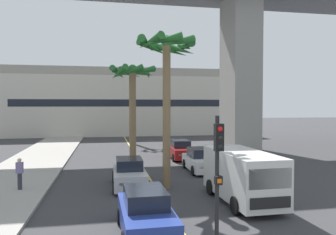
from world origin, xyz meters
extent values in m
cube|color=#DBCC4C|center=(0.00, 24.00, 0.00)|extent=(0.14, 56.00, 0.01)
cube|color=gray|center=(10.78, 31.88, 7.64)|extent=(2.80, 4.40, 15.28)
cube|color=beige|center=(0.00, 51.69, 4.37)|extent=(34.24, 8.00, 8.74)
cube|color=#9C998D|center=(0.00, 51.69, 9.34)|extent=(33.56, 7.20, 1.20)
cube|color=black|center=(0.00, 47.67, 4.80)|extent=(30.82, 0.04, 1.00)
cube|color=maroon|center=(3.54, 27.09, 0.58)|extent=(1.79, 4.14, 0.80)
cube|color=black|center=(3.54, 27.24, 1.26)|extent=(1.44, 2.08, 0.60)
cube|color=#F2EDCC|center=(3.96, 25.07, 0.63)|extent=(0.24, 0.09, 0.14)
cube|color=#F2EDCC|center=(3.03, 25.09, 0.63)|extent=(0.24, 0.09, 0.14)
cylinder|color=black|center=(4.32, 25.80, 0.32)|extent=(0.23, 0.64, 0.64)
cylinder|color=black|center=(2.70, 25.84, 0.32)|extent=(0.23, 0.64, 0.64)
cylinder|color=black|center=(4.37, 28.34, 0.32)|extent=(0.23, 0.64, 0.64)
cylinder|color=black|center=(2.76, 28.38, 0.32)|extent=(0.23, 0.64, 0.64)
cube|color=#B7BABF|center=(-1.37, 18.19, 0.58)|extent=(1.77, 4.13, 0.80)
cube|color=black|center=(-1.37, 18.34, 1.26)|extent=(1.43, 2.07, 0.60)
cube|color=#F2EDCC|center=(-0.94, 16.17, 0.63)|extent=(0.24, 0.08, 0.14)
cube|color=#F2EDCC|center=(-1.88, 16.18, 0.63)|extent=(0.24, 0.08, 0.14)
cylinder|color=black|center=(-0.59, 16.90, 0.32)|extent=(0.23, 0.64, 0.64)
cylinder|color=black|center=(-2.20, 16.93, 0.32)|extent=(0.23, 0.64, 0.64)
cylinder|color=black|center=(-0.54, 19.44, 0.32)|extent=(0.23, 0.64, 0.64)
cylinder|color=black|center=(-2.16, 19.47, 0.32)|extent=(0.23, 0.64, 0.64)
cube|color=white|center=(3.69, 21.65, 0.58)|extent=(1.77, 4.13, 0.80)
cube|color=black|center=(3.69, 21.80, 1.26)|extent=(1.43, 2.07, 0.60)
cube|color=#F2EDCC|center=(4.13, 19.64, 0.63)|extent=(0.24, 0.08, 0.14)
cube|color=#F2EDCC|center=(3.19, 19.65, 0.63)|extent=(0.24, 0.08, 0.14)
cylinder|color=black|center=(4.48, 20.37, 0.32)|extent=(0.23, 0.64, 0.64)
cylinder|color=black|center=(2.86, 20.40, 0.32)|extent=(0.23, 0.64, 0.64)
cylinder|color=black|center=(4.52, 22.91, 0.32)|extent=(0.23, 0.64, 0.64)
cylinder|color=black|center=(2.91, 22.94, 0.32)|extent=(0.23, 0.64, 0.64)
cube|color=navy|center=(-1.29, 11.32, 0.58)|extent=(1.77, 4.13, 0.80)
cube|color=black|center=(-1.29, 11.47, 1.26)|extent=(1.43, 2.07, 0.60)
cylinder|color=black|center=(-0.50, 12.60, 0.32)|extent=(0.23, 0.64, 0.64)
cylinder|color=black|center=(-2.12, 12.57, 0.32)|extent=(0.23, 0.64, 0.64)
cube|color=silver|center=(3.52, 14.30, 1.31)|extent=(2.11, 5.24, 2.10)
cube|color=black|center=(3.58, 11.74, 1.66)|extent=(1.80, 0.12, 0.80)
cube|color=black|center=(3.58, 11.68, 0.73)|extent=(1.70, 0.10, 0.44)
cylinder|color=black|center=(4.50, 12.76, 0.38)|extent=(0.28, 0.77, 0.76)
cylinder|color=black|center=(2.60, 12.72, 0.38)|extent=(0.28, 0.77, 0.76)
cylinder|color=black|center=(4.44, 15.88, 0.38)|extent=(0.28, 0.77, 0.76)
cylinder|color=black|center=(2.54, 15.84, 0.38)|extent=(0.28, 0.77, 0.76)
cylinder|color=black|center=(0.43, 8.84, 2.10)|extent=(0.12, 0.12, 4.20)
cube|color=black|center=(0.43, 8.70, 3.60)|extent=(0.24, 0.20, 0.76)
sphere|color=red|center=(0.43, 8.60, 3.84)|extent=(0.14, 0.14, 0.14)
sphere|color=black|center=(0.43, 8.60, 3.60)|extent=(0.14, 0.14, 0.14)
sphere|color=black|center=(0.43, 8.60, 3.36)|extent=(0.14, 0.14, 0.14)
cube|color=black|center=(0.43, 8.72, 2.40)|extent=(0.20, 0.16, 0.24)
cube|color=orange|center=(0.43, 8.64, 2.40)|extent=(0.12, 0.03, 0.12)
cylinder|color=brown|center=(0.58, 17.49, 3.88)|extent=(0.42, 0.42, 7.76)
sphere|color=#236028|center=(0.58, 17.49, 7.91)|extent=(0.60, 0.60, 0.60)
cone|color=#236028|center=(1.64, 17.52, 7.62)|extent=(0.49, 2.17, 0.98)
cone|color=#236028|center=(1.44, 18.10, 7.56)|extent=(1.60, 2.00, 1.08)
cone|color=#236028|center=(0.92, 18.50, 7.57)|extent=(2.18, 1.10, 1.07)
cone|color=#236028|center=(-0.01, 18.37, 7.64)|extent=(2.03, 1.57, 0.95)
cone|color=#236028|center=(-0.38, 17.93, 7.73)|extent=(1.30, 2.15, 0.80)
cone|color=#236028|center=(-0.37, 17.04, 7.73)|extent=(1.33, 2.14, 0.78)
cone|color=#236028|center=(0.16, 16.52, 7.72)|extent=(2.16, 1.26, 0.82)
cone|color=#236028|center=(0.86, 16.47, 7.66)|extent=(2.20, 0.99, 0.92)
cone|color=#236028|center=(1.45, 16.90, 7.59)|extent=(1.58, 2.02, 1.04)
cylinder|color=brown|center=(0.35, 39.13, 4.32)|extent=(0.48, 0.48, 8.64)
sphere|color=#236028|center=(0.35, 39.13, 8.79)|extent=(0.60, 0.60, 0.60)
cone|color=#236028|center=(1.25, 39.05, 8.44)|extent=(0.60, 1.87, 1.06)
cone|color=#236028|center=(0.89, 39.85, 8.52)|extent=(1.75, 1.47, 0.93)
cone|color=#236028|center=(0.48, 40.02, 8.55)|extent=(1.90, 0.70, 0.88)
cone|color=#236028|center=(-0.35, 39.70, 8.58)|extent=(1.52, 1.72, 0.83)
cone|color=#236028|center=(-0.54, 39.24, 8.48)|extent=(0.66, 1.89, 1.00)
cone|color=#236028|center=(-0.28, 38.49, 8.41)|extent=(1.62, 1.60, 1.10)
cone|color=#236028|center=(0.37, 38.23, 8.46)|extent=(1.85, 0.47, 1.03)
cone|color=#236028|center=(1.04, 38.55, 8.61)|extent=(1.53, 1.70, 0.79)
cylinder|color=brown|center=(-0.73, 23.64, 3.45)|extent=(0.47, 0.47, 6.91)
sphere|color=#236028|center=(-0.73, 23.64, 7.06)|extent=(0.60, 0.60, 0.60)
cone|color=#236028|center=(0.36, 23.60, 6.69)|extent=(0.52, 2.21, 1.12)
cone|color=#236028|center=(-0.02, 24.47, 6.84)|extent=(1.96, 1.78, 0.87)
cone|color=#236028|center=(-1.05, 24.68, 6.82)|extent=(2.24, 1.09, 0.89)
cone|color=#236028|center=(-1.71, 24.11, 6.77)|extent=(1.35, 2.19, 0.98)
cone|color=#236028|center=(-1.71, 23.19, 6.71)|extent=(1.31, 2.19, 1.08)
cone|color=#236028|center=(-1.11, 22.63, 6.71)|extent=(2.21, 1.19, 1.09)
cone|color=#236028|center=(-0.16, 22.72, 6.83)|extent=(2.12, 1.54, 0.88)
cylinder|color=#2D2D38|center=(-7.00, 18.11, 0.57)|extent=(0.22, 0.22, 0.85)
cube|color=slate|center=(-7.00, 18.11, 1.28)|extent=(0.34, 0.22, 0.56)
sphere|color=beige|center=(-7.00, 18.11, 1.67)|extent=(0.20, 0.20, 0.20)
camera|label=1|loc=(-2.66, -0.09, 4.49)|focal=35.80mm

